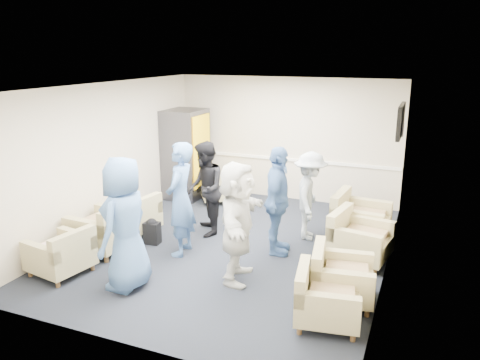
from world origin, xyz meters
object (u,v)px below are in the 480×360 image
at_px(armchair_corner, 220,189).
at_px(person_front_left, 125,224).
at_px(person_mid_left, 180,199).
at_px(person_back_right, 310,196).
at_px(armchair_left_near, 63,255).
at_px(person_mid_right, 277,201).
at_px(armchair_left_far, 134,217).
at_px(armchair_right_near, 324,300).
at_px(vending_machine, 186,154).
at_px(armchair_right_far, 357,221).
at_px(person_back_left, 205,189).
at_px(person_front_right, 237,222).
at_px(armchair_right_midnear, 338,279).
at_px(armchair_right_midfar, 357,240).

distance_m(armchair_corner, person_front_left, 4.05).
xyz_separation_m(person_mid_left, person_back_right, (1.78, 1.43, -0.15)).
xyz_separation_m(armchair_left_near, armchair_corner, (0.72, 4.04, -0.01)).
height_order(person_back_right, person_mid_right, person_mid_right).
height_order(person_mid_left, person_back_right, person_mid_left).
bearing_deg(armchair_left_far, person_back_right, 117.45).
height_order(armchair_right_near, vending_machine, vending_machine).
bearing_deg(person_back_right, armchair_left_near, 122.53).
height_order(armchair_right_near, armchair_right_far, armchair_right_far).
distance_m(armchair_right_far, vending_machine, 4.21).
relative_size(vending_machine, person_back_left, 1.17).
xyz_separation_m(person_back_right, person_mid_right, (-0.33, -0.82, 0.11)).
bearing_deg(armchair_corner, armchair_left_far, 38.76).
height_order(person_mid_left, person_mid_right, person_mid_left).
height_order(armchair_left_near, armchair_left_far, armchair_left_far).
bearing_deg(person_front_right, armchair_right_midnear, -103.20).
bearing_deg(armchair_right_far, armchair_corner, 76.77).
distance_m(armchair_left_near, person_back_left, 2.64).
distance_m(person_mid_left, person_front_right, 1.30).
bearing_deg(person_front_left, person_mid_left, 172.05).
xyz_separation_m(armchair_right_near, person_back_left, (-2.63, 2.08, 0.55)).
bearing_deg(person_back_right, person_front_left, 134.94).
height_order(person_back_left, person_mid_right, person_mid_right).
relative_size(armchair_right_near, armchair_right_far, 0.89).
bearing_deg(armchair_corner, armchair_right_near, 94.16).
distance_m(person_front_left, person_back_right, 3.33).
distance_m(armchair_right_midnear, person_back_left, 3.11).
bearing_deg(person_back_left, vending_machine, -173.07).
xyz_separation_m(armchair_corner, person_back_left, (0.53, -1.78, 0.55)).
relative_size(armchair_left_far, armchair_right_midnear, 0.99).
xyz_separation_m(armchair_right_midnear, person_front_left, (-2.82, -0.73, 0.63)).
bearing_deg(armchair_right_midnear, person_mid_right, 38.01).
height_order(armchair_left_far, armchair_right_midnear, armchair_right_midnear).
relative_size(vending_machine, person_mid_left, 1.07).
bearing_deg(vending_machine, person_mid_right, -37.45).
bearing_deg(person_back_left, armchair_left_far, -97.03).
relative_size(armchair_corner, person_mid_right, 0.59).
xyz_separation_m(armchair_left_near, armchair_right_near, (3.88, 0.18, -0.00)).
height_order(armchair_left_far, armchair_right_near, armchair_left_far).
bearing_deg(person_mid_left, person_back_left, 172.66).
bearing_deg(armchair_right_midfar, armchair_right_far, 18.17).
bearing_deg(armchair_right_midnear, armchair_right_midfar, -10.14).
relative_size(armchair_right_midnear, armchair_right_midfar, 0.91).
relative_size(armchair_corner, person_back_left, 0.62).
bearing_deg(person_front_right, armchair_corner, 17.64).
bearing_deg(armchair_corner, armchair_left_near, 44.78).
bearing_deg(armchair_left_near, person_mid_left, 146.36).
distance_m(armchair_right_near, person_back_right, 2.76).
height_order(armchair_right_near, person_mid_right, person_mid_right).
xyz_separation_m(armchair_left_near, person_mid_left, (1.26, 1.34, 0.62)).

